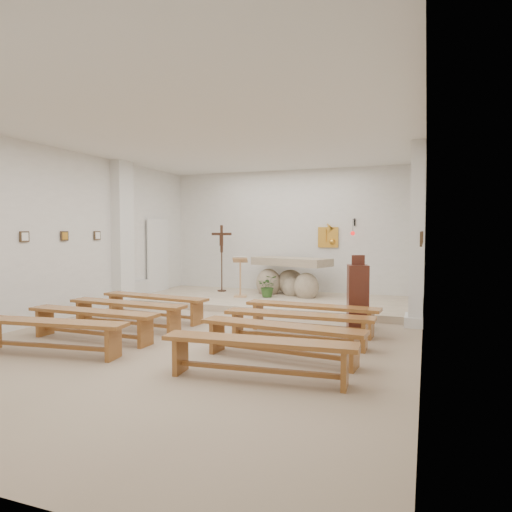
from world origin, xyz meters
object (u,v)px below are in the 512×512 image
at_px(bench_right_second, 298,321).
at_px(bench_right_front, 312,312).
at_px(crucifix_stand, 222,253).
at_px(bench_right_fourth, 258,349).
at_px(bench_left_front, 154,302).
at_px(bench_left_second, 127,309).
at_px(donation_pedestal, 358,296).
at_px(bench_left_fourth, 50,329).
at_px(altar, 290,279).
at_px(bench_left_third, 93,318).
at_px(lectern, 240,277).
at_px(bench_right_third, 281,333).

bearing_deg(bench_right_second, bench_right_front, 89.60).
height_order(crucifix_stand, bench_right_fourth, crucifix_stand).
bearing_deg(bench_right_fourth, bench_left_front, 135.56).
height_order(bench_left_front, bench_right_fourth, same).
xyz_separation_m(bench_left_front, bench_right_second, (3.28, -0.92, 0.00)).
relative_size(crucifix_stand, bench_left_second, 0.75).
bearing_deg(donation_pedestal, bench_right_second, -130.02).
height_order(bench_right_second, bench_left_fourth, same).
height_order(bench_right_front, bench_left_fourth, same).
xyz_separation_m(donation_pedestal, bench_left_second, (-3.99, -1.59, -0.22)).
height_order(altar, bench_right_fourth, altar).
bearing_deg(altar, donation_pedestal, -34.28).
height_order(bench_left_second, bench_right_second, same).
distance_m(donation_pedestal, bench_left_third, 4.72).
bearing_deg(bench_right_front, lectern, 136.07).
distance_m(donation_pedestal, bench_left_front, 4.06).
bearing_deg(bench_right_second, bench_left_fourth, -151.11).
relative_size(crucifix_stand, bench_right_front, 0.75).
bearing_deg(bench_right_second, bench_left_front, 163.93).
bearing_deg(crucifix_stand, bench_right_third, -70.18).
bearing_deg(lectern, bench_right_front, -64.69).
bearing_deg(bench_left_front, bench_right_second, -9.06).
distance_m(bench_right_second, bench_right_third, 0.92).
bearing_deg(bench_right_second, crucifix_stand, 127.02).
xyz_separation_m(donation_pedestal, bench_left_fourth, (-3.99, -3.43, -0.22)).
height_order(donation_pedestal, bench_right_third, donation_pedestal).
height_order(crucifix_stand, bench_right_second, crucifix_stand).
height_order(donation_pedestal, bench_right_front, donation_pedestal).
relative_size(bench_right_front, bench_right_fourth, 1.00).
bearing_deg(bench_right_fourth, altar, 98.39).
bearing_deg(altar, bench_left_front, -99.32).
bearing_deg(altar, bench_left_fourth, -87.86).
bearing_deg(crucifix_stand, bench_right_fourth, -74.13).
xyz_separation_m(altar, bench_left_fourth, (-1.86, -6.26, -0.18)).
bearing_deg(bench_left_third, bench_right_second, 16.53).
height_order(lectern, bench_right_third, lectern).
xyz_separation_m(bench_right_front, bench_left_second, (-3.28, -0.92, 0.00)).
xyz_separation_m(lectern, bench_left_front, (-0.78, -2.70, -0.28)).
height_order(donation_pedestal, bench_left_fourth, donation_pedestal).
bearing_deg(bench_left_third, crucifix_stand, 92.12).
distance_m(bench_left_front, bench_right_second, 3.41).
xyz_separation_m(lectern, bench_right_fourth, (2.50, -5.46, -0.28)).
distance_m(bench_right_front, bench_right_third, 1.84).
distance_m(crucifix_stand, bench_left_front, 3.62).
xyz_separation_m(bench_right_front, bench_right_fourth, (0.00, -2.76, 0.00)).
bearing_deg(bench_left_third, bench_left_front, 90.86).
xyz_separation_m(lectern, bench_left_fourth, (-0.78, -5.46, -0.28)).
relative_size(bench_right_front, bench_left_third, 1.01).
height_order(bench_left_second, bench_right_fourth, same).
relative_size(bench_right_second, bench_left_third, 1.00).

